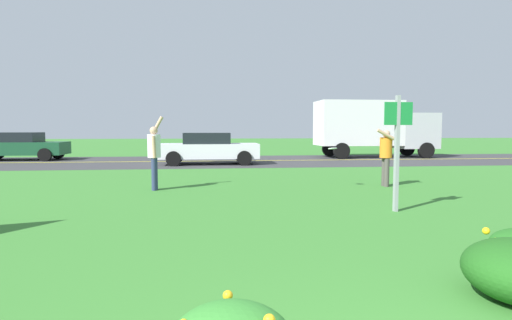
% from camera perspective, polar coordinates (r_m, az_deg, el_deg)
% --- Properties ---
extents(ground_plane, '(120.00, 120.00, 0.00)m').
position_cam_1_polar(ground_plane, '(11.02, 0.17, -4.07)').
color(ground_plane, '#387A2D').
extents(highway_strip, '(120.00, 7.91, 0.01)m').
position_cam_1_polar(highway_strip, '(20.70, -2.97, -0.12)').
color(highway_strip, '#38383A').
rests_on(highway_strip, ground).
extents(highway_center_stripe, '(120.00, 0.16, 0.00)m').
position_cam_1_polar(highway_center_stripe, '(20.70, -2.97, -0.11)').
color(highway_center_stripe, yellow).
rests_on(highway_center_stripe, ground).
extents(sign_post_near_path, '(0.56, 0.10, 2.26)m').
position_cam_1_polar(sign_post_near_path, '(8.34, 19.20, 2.51)').
color(sign_post_near_path, '#93969B').
rests_on(sign_post_near_path, ground).
extents(person_thrower_white_shirt, '(0.41, 0.48, 1.96)m').
position_cam_1_polar(person_thrower_white_shirt, '(11.05, -14.08, 1.13)').
color(person_thrower_white_shirt, silver).
rests_on(person_thrower_white_shirt, ground).
extents(person_catcher_orange_shirt, '(0.53, 0.48, 1.63)m').
position_cam_1_polar(person_catcher_orange_shirt, '(11.99, 17.73, 0.98)').
color(person_catcher_orange_shirt, orange).
rests_on(person_catcher_orange_shirt, ground).
extents(frisbee_white, '(0.24, 0.24, 0.07)m').
position_cam_1_polar(frisbee_white, '(11.22, 10.69, 1.61)').
color(frisbee_white, white).
extents(car_dark_green_center_left, '(4.50, 2.00, 1.45)m').
position_cam_1_polar(car_dark_green_center_left, '(24.47, -30.22, 1.71)').
color(car_dark_green_center_left, '#194C2D').
rests_on(car_dark_green_center_left, ground).
extents(car_white_center_right, '(4.50, 2.00, 1.45)m').
position_cam_1_polar(car_white_center_right, '(18.84, -6.65, 1.66)').
color(car_white_center_right, silver).
rests_on(car_white_center_right, ground).
extents(box_truck_silver, '(6.70, 2.46, 3.20)m').
position_cam_1_polar(box_truck_silver, '(24.23, 16.07, 4.63)').
color(box_truck_silver, '#B7BABF').
rests_on(box_truck_silver, ground).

